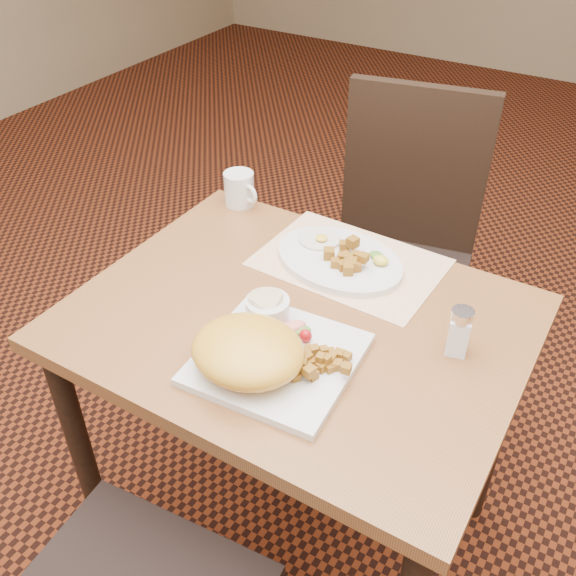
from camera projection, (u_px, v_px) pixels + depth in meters
The scene contains 15 objects.
ground at pixel (295, 526), 1.76m from camera, with size 8.00×8.00×0.00m, color black.
table at pixel (297, 355), 1.37m from camera, with size 0.90×0.70×0.75m.
chair_far at pixel (400, 239), 1.92m from camera, with size 0.49×0.50×0.97m.
placemat at pixel (349, 263), 1.45m from camera, with size 0.40×0.28×0.00m, color white.
plate_square at pixel (277, 359), 1.19m from camera, with size 0.28×0.28×0.02m, color silver.
plate_oval at pixel (339, 260), 1.44m from camera, with size 0.30×0.23×0.02m, color silver, non-canonical shape.
hollandaise_mound at pixel (247, 351), 1.14m from camera, with size 0.21×0.19×0.08m.
ramekin at pixel (268, 309), 1.26m from camera, with size 0.09×0.09×0.05m.
garnish_sq at pixel (297, 330), 1.23m from camera, with size 0.08×0.07×0.03m.
fried_egg at pixel (320, 238), 1.49m from camera, with size 0.10×0.10×0.02m.
garnish_ov at pixel (379, 258), 1.42m from camera, with size 0.06×0.05×0.02m.
salt_shaker at pixel (459, 331), 1.19m from camera, with size 0.05×0.05×0.10m.
coffee_mug at pixel (240, 189), 1.64m from camera, with size 0.11×0.08×0.09m.
home_fries_sq at pixel (318, 362), 1.16m from camera, with size 0.11×0.11×0.04m.
home_fries_ov at pixel (347, 258), 1.41m from camera, with size 0.11×0.11×0.04m.
Camera 1 is at (0.50, -0.87, 1.59)m, focal length 40.00 mm.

